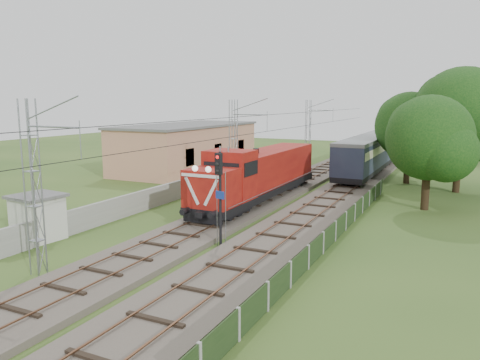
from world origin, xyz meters
The scene contains 15 objects.
ground centered at (0.00, 0.00, 0.00)m, with size 140.00×140.00×0.00m, color #2F4E1D.
track_main centered at (0.00, 7.00, 0.18)m, with size 4.20×70.00×0.45m.
track_side centered at (5.00, 20.00, 0.18)m, with size 4.20×80.00×0.45m.
catenary centered at (-2.95, 12.00, 4.05)m, with size 3.31×70.00×8.00m.
boundary_wall centered at (-6.50, 12.00, 0.75)m, with size 0.25×40.00×1.50m, color #9E9E99.
station_building centered at (-15.00, 24.00, 2.63)m, with size 8.40×20.40×5.22m.
fence centered at (8.00, 3.00, 0.60)m, with size 0.12×32.00×1.20m.
locomotive centered at (0.00, 10.38, 2.31)m, with size 3.11×17.75×4.51m.
coach_rake centered at (5.00, 52.14, 2.53)m, with size 3.05×68.09×3.53m.
signal_post centered at (2.68, -0.93, 3.61)m, with size 0.57×0.45×5.25m.
relay_hut centered at (-7.40, -4.15, 1.34)m, with size 2.84×2.84×2.65m.
tree_a centered at (11.98, 13.64, 5.21)m, with size 6.44×6.14×8.35m.
tree_b centered at (13.90, 21.92, 6.73)m, with size 8.32×7.92×10.79m.
tree_c centered at (9.42, 24.72, 5.47)m, with size 6.77×6.45×8.77m.
tree_d centered at (14.09, 48.26, 5.58)m, with size 6.90×6.57×8.95m.
Camera 1 is at (14.36, -22.45, 7.89)m, focal length 35.00 mm.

